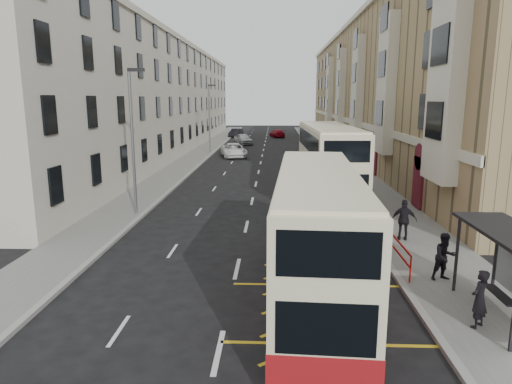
{
  "coord_description": "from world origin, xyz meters",
  "views": [
    {
      "loc": [
        1.44,
        -12.86,
        6.56
      ],
      "look_at": [
        0.57,
        8.2,
        2.21
      ],
      "focal_mm": 32.0,
      "sensor_mm": 36.0,
      "label": 1
    }
  ],
  "objects_px": {
    "street_lamp_near": "(133,134)",
    "pedestrian_mid": "(445,257)",
    "double_decker_front": "(317,236)",
    "white_van": "(234,150)",
    "double_decker_rear": "(328,163)",
    "street_lamp_far": "(210,115)",
    "car_dark": "(236,133)",
    "pedestrian_near": "(479,299)",
    "pedestrian_far": "(404,220)",
    "car_silver": "(243,139)",
    "car_red": "(277,133)"
  },
  "relations": [
    {
      "from": "street_lamp_far",
      "to": "pedestrian_near",
      "type": "distance_m",
      "value": 44.9
    },
    {
      "from": "white_van",
      "to": "car_dark",
      "type": "xyz_separation_m",
      "value": [
        -2.0,
        26.83,
        -0.03
      ]
    },
    {
      "from": "double_decker_rear",
      "to": "pedestrian_near",
      "type": "distance_m",
      "value": 17.17
    },
    {
      "from": "pedestrian_far",
      "to": "white_van",
      "type": "height_order",
      "value": "pedestrian_far"
    },
    {
      "from": "pedestrian_far",
      "to": "pedestrian_mid",
      "type": "bearing_deg",
      "value": 103.01
    },
    {
      "from": "pedestrian_mid",
      "to": "car_red",
      "type": "relative_size",
      "value": 0.38
    },
    {
      "from": "street_lamp_near",
      "to": "double_decker_rear",
      "type": "relative_size",
      "value": 0.65
    },
    {
      "from": "double_decker_front",
      "to": "white_van",
      "type": "relative_size",
      "value": 2.0
    },
    {
      "from": "pedestrian_far",
      "to": "car_red",
      "type": "relative_size",
      "value": 0.41
    },
    {
      "from": "car_silver",
      "to": "car_dark",
      "type": "height_order",
      "value": "car_silver"
    },
    {
      "from": "street_lamp_near",
      "to": "double_decker_rear",
      "type": "xyz_separation_m",
      "value": [
        11.25,
        4.32,
        -2.16
      ]
    },
    {
      "from": "double_decker_front",
      "to": "car_red",
      "type": "distance_m",
      "value": 64.19
    },
    {
      "from": "pedestrian_near",
      "to": "car_dark",
      "type": "height_order",
      "value": "pedestrian_near"
    },
    {
      "from": "double_decker_rear",
      "to": "car_red",
      "type": "relative_size",
      "value": 2.67
    },
    {
      "from": "double_decker_front",
      "to": "car_red",
      "type": "xyz_separation_m",
      "value": [
        -0.93,
        64.17,
        -1.55
      ]
    },
    {
      "from": "double_decker_rear",
      "to": "double_decker_front",
      "type": "bearing_deg",
      "value": -99.78
    },
    {
      "from": "street_lamp_far",
      "to": "pedestrian_mid",
      "type": "bearing_deg",
      "value": -70.48
    },
    {
      "from": "white_van",
      "to": "car_dark",
      "type": "relative_size",
      "value": 1.24
    },
    {
      "from": "street_lamp_near",
      "to": "pedestrian_near",
      "type": "relative_size",
      "value": 4.67
    },
    {
      "from": "pedestrian_mid",
      "to": "car_silver",
      "type": "relative_size",
      "value": 0.38
    },
    {
      "from": "car_red",
      "to": "pedestrian_far",
      "type": "bearing_deg",
      "value": 81.75
    },
    {
      "from": "pedestrian_mid",
      "to": "pedestrian_near",
      "type": "bearing_deg",
      "value": -107.88
    },
    {
      "from": "street_lamp_far",
      "to": "double_decker_rear",
      "type": "xyz_separation_m",
      "value": [
        11.25,
        -25.68,
        -2.16
      ]
    },
    {
      "from": "double_decker_rear",
      "to": "car_dark",
      "type": "height_order",
      "value": "double_decker_rear"
    },
    {
      "from": "double_decker_rear",
      "to": "car_silver",
      "type": "xyz_separation_m",
      "value": [
        -8.01,
        36.54,
        -1.69
      ]
    },
    {
      "from": "double_decker_front",
      "to": "car_silver",
      "type": "height_order",
      "value": "double_decker_front"
    },
    {
      "from": "street_lamp_near",
      "to": "pedestrian_mid",
      "type": "xyz_separation_m",
      "value": [
        13.88,
        -9.16,
        -3.62
      ]
    },
    {
      "from": "street_lamp_far",
      "to": "car_dark",
      "type": "distance_m",
      "value": 23.76
    },
    {
      "from": "street_lamp_far",
      "to": "double_decker_front",
      "type": "bearing_deg",
      "value": -77.33
    },
    {
      "from": "double_decker_front",
      "to": "double_decker_rear",
      "type": "xyz_separation_m",
      "value": [
        2.09,
        15.06,
        0.26
      ]
    },
    {
      "from": "street_lamp_near",
      "to": "double_decker_front",
      "type": "distance_m",
      "value": 14.33
    },
    {
      "from": "pedestrian_far",
      "to": "double_decker_front",
      "type": "bearing_deg",
      "value": 65.33
    },
    {
      "from": "double_decker_rear",
      "to": "pedestrian_mid",
      "type": "distance_m",
      "value": 13.81
    },
    {
      "from": "pedestrian_near",
      "to": "car_silver",
      "type": "xyz_separation_m",
      "value": [
        -10.36,
        53.49,
        -0.22
      ]
    },
    {
      "from": "street_lamp_near",
      "to": "pedestrian_mid",
      "type": "height_order",
      "value": "street_lamp_near"
    },
    {
      "from": "street_lamp_far",
      "to": "white_van",
      "type": "bearing_deg",
      "value": -47.35
    },
    {
      "from": "street_lamp_near",
      "to": "car_silver",
      "type": "distance_m",
      "value": 41.16
    },
    {
      "from": "double_decker_front",
      "to": "double_decker_rear",
      "type": "height_order",
      "value": "double_decker_rear"
    },
    {
      "from": "pedestrian_near",
      "to": "car_silver",
      "type": "bearing_deg",
      "value": -120.32
    },
    {
      "from": "double_decker_front",
      "to": "car_dark",
      "type": "bearing_deg",
      "value": 100.12
    },
    {
      "from": "car_dark",
      "to": "street_lamp_near",
      "type": "bearing_deg",
      "value": -80.59
    },
    {
      "from": "pedestrian_mid",
      "to": "double_decker_rear",
      "type": "bearing_deg",
      "value": 87.79
    },
    {
      "from": "double_decker_rear",
      "to": "street_lamp_far",
      "type": "bearing_deg",
      "value": 111.77
    },
    {
      "from": "pedestrian_mid",
      "to": "car_dark",
      "type": "xyz_separation_m",
      "value": [
        -12.73,
        62.57,
        -0.29
      ]
    },
    {
      "from": "pedestrian_mid",
      "to": "pedestrian_far",
      "type": "bearing_deg",
      "value": 78.43
    },
    {
      "from": "pedestrian_far",
      "to": "car_red",
      "type": "bearing_deg",
      "value": -73.25
    },
    {
      "from": "pedestrian_near",
      "to": "pedestrian_mid",
      "type": "bearing_deg",
      "value": -135.88
    },
    {
      "from": "street_lamp_near",
      "to": "car_dark",
      "type": "xyz_separation_m",
      "value": [
        1.15,
        53.41,
        -3.91
      ]
    },
    {
      "from": "double_decker_rear",
      "to": "car_silver",
      "type": "bearing_deg",
      "value": 100.47
    },
    {
      "from": "street_lamp_far",
      "to": "double_decker_front",
      "type": "xyz_separation_m",
      "value": [
        9.16,
        -40.74,
        -2.43
      ]
    }
  ]
}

